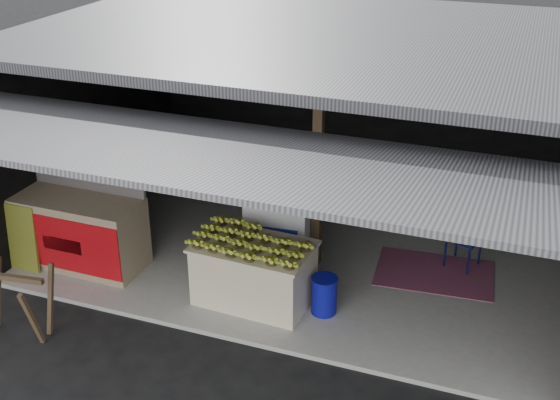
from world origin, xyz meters
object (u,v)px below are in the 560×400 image
at_px(white_crate, 279,231).
at_px(water_barrel, 324,296).
at_px(sawhorse, 13,298).
at_px(banana_table, 254,273).
at_px(neighbor_stall, 80,228).
at_px(plastic_chair, 468,229).

relative_size(white_crate, water_barrel, 2.05).
xyz_separation_m(white_crate, sawhorse, (-2.24, -2.51, -0.00)).
bearing_deg(banana_table, water_barrel, 6.25).
bearing_deg(sawhorse, water_barrel, 18.67).
bearing_deg(water_barrel, neighbor_stall, -179.77).
bearing_deg(water_barrel, sawhorse, -153.54).
xyz_separation_m(white_crate, neighbor_stall, (-2.43, -0.95, 0.06)).
height_order(neighbor_stall, sawhorse, neighbor_stall).
bearing_deg(banana_table, white_crate, 95.69).
height_order(sawhorse, water_barrel, sawhorse).
relative_size(banana_table, plastic_chair, 1.65).
xyz_separation_m(banana_table, white_crate, (-0.05, 0.99, 0.07)).
relative_size(white_crate, sawhorse, 1.11).
distance_m(water_barrel, plastic_chair, 2.26).
distance_m(neighbor_stall, plastic_chair, 5.08).
relative_size(white_crate, neighbor_stall, 0.53).
height_order(banana_table, plastic_chair, plastic_chair).
height_order(white_crate, sawhorse, white_crate).
height_order(white_crate, neighbor_stall, neighbor_stall).
bearing_deg(plastic_chair, neighbor_stall, -140.84).
distance_m(white_crate, plastic_chair, 2.48).
distance_m(banana_table, sawhorse, 2.75).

